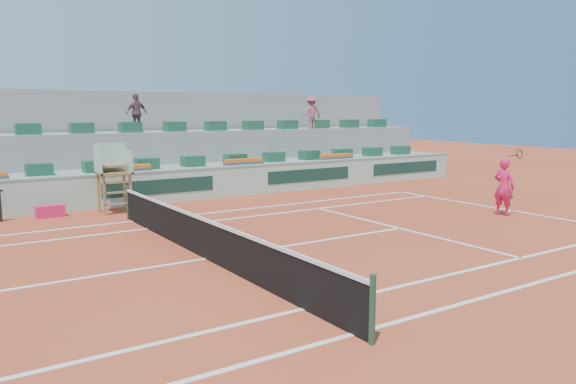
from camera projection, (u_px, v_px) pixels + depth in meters
name	position (u px, v px, depth m)	size (l,w,h in m)	color
ground	(206.00, 259.00, 13.46)	(90.00, 90.00, 0.00)	#A1391F
seating_tier_lower	(91.00, 185.00, 22.23)	(36.00, 4.00, 1.20)	#989895
seating_tier_upper	(80.00, 164.00, 23.46)	(36.00, 2.40, 2.60)	#989895
stadium_back_wall	(70.00, 141.00, 24.65)	(36.00, 0.40, 4.40)	#989895
player_bag	(50.00, 211.00, 18.72)	(0.90, 0.40, 0.40)	#E21D5D
spectator_mid	(137.00, 113.00, 23.96)	(0.96, 0.40, 1.64)	brown
spectator_right	(312.00, 112.00, 28.83)	(1.06, 0.61, 1.64)	#A2515D
court_lines	(206.00, 259.00, 13.46)	(23.89, 11.09, 0.01)	white
tennis_net	(205.00, 237.00, 13.39)	(0.10, 11.97, 1.10)	black
advertising_hoarding	(107.00, 191.00, 20.42)	(36.00, 0.34, 1.26)	#A3CEB8
umpire_chair	(113.00, 168.00, 19.45)	(1.10, 0.90, 2.40)	olive
seat_row_lower	(95.00, 166.00, 21.37)	(32.90, 0.60, 0.44)	#1B5136
seat_row_upper	(81.00, 128.00, 22.74)	(32.90, 0.60, 0.44)	#1B5136
flower_planters	(58.00, 173.00, 19.91)	(26.80, 0.36, 0.28)	#4F4F4F
tennis_player	(504.00, 187.00, 18.94)	(0.56, 0.95, 2.28)	#E21D5D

